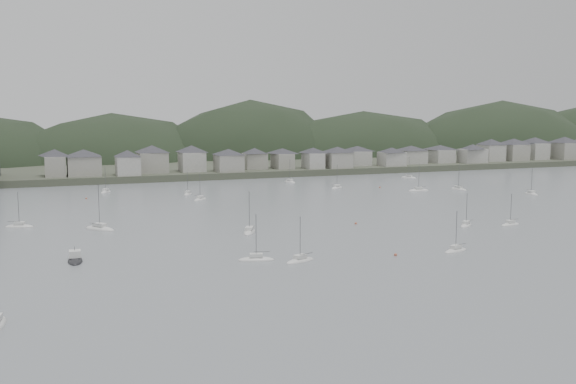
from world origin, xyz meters
name	(u,v)px	position (x,y,z in m)	size (l,w,h in m)	color
ground	(422,266)	(0.00, 0.00, 0.00)	(900.00, 900.00, 0.00)	slate
far_shore_land	(163,158)	(0.00, 295.00, 1.50)	(900.00, 250.00, 3.00)	#383D2D
forested_ridge	(179,182)	(4.83, 269.40, -11.28)	(851.55, 103.94, 102.57)	black
waterfront_town	(306,156)	(50.59, 183.34, 8.66)	(451.48, 28.46, 12.92)	gray
sailboat_lead	(456,251)	(14.24, 8.91, 0.18)	(7.39, 4.33, 9.65)	silver
moored_fleet	(221,217)	(-22.57, 70.37, 0.18)	(251.57, 178.64, 13.23)	silver
motor_launch_far	(75,260)	(-64.37, 28.72, 0.29)	(3.29, 8.29, 3.95)	black
mooring_buoys	(358,210)	(21.37, 69.67, 0.15)	(154.17, 117.18, 0.70)	#AD5339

